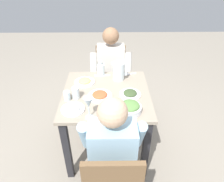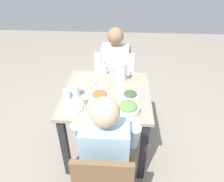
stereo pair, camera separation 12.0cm
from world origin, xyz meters
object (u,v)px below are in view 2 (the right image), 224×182
object	(u,v)px
salad_bowl	(128,108)
water_pitcher	(121,71)
plate_dolmas	(130,94)
oil_carafe	(104,70)
chair_far	(115,76)
wine_glass	(86,102)
dining_table	(107,104)
diner_far	(115,74)
diner_near	(107,149)
water_glass_center	(67,94)
plate_yoghurt	(71,107)
water_glass_near_left	(76,91)
plate_rice_curry	(100,95)
water_glass_far_right	(108,105)
plate_fries	(86,80)

from	to	relation	value
salad_bowl	water_pitcher	bearing A→B (deg)	97.94
plate_dolmas	oil_carafe	size ratio (longest dim) A/B	1.22
salad_bowl	chair_far	bearing A→B (deg)	98.12
wine_glass	dining_table	bearing A→B (deg)	69.41
chair_far	diner_far	world-z (taller)	diner_far
oil_carafe	diner_near	bearing A→B (deg)	-83.31
water_glass_center	wine_glass	bearing A→B (deg)	-48.31
diner_far	plate_yoghurt	bearing A→B (deg)	-111.73
plate_dolmas	water_glass_near_left	bearing A→B (deg)	-175.37
dining_table	oil_carafe	world-z (taller)	oil_carafe
water_pitcher	water_glass_near_left	xyz separation A→B (m)	(-0.40, -0.33, -0.04)
dining_table	plate_rice_curry	bearing A→B (deg)	-134.63
plate_yoghurt	water_glass_near_left	distance (m)	0.18
water_pitcher	wine_glass	xyz separation A→B (m)	(-0.26, -0.60, 0.05)
chair_far	water_glass_near_left	size ratio (longest dim) A/B	7.79
chair_far	plate_yoghurt	bearing A→B (deg)	-107.73
water_glass_far_right	chair_far	bearing A→B (deg)	88.93
diner_near	wine_glass	xyz separation A→B (m)	(-0.18, 0.23, 0.26)
salad_bowl	water_glass_center	distance (m)	0.57
plate_rice_curry	water_glass_near_left	bearing A→B (deg)	-174.84
plate_dolmas	oil_carafe	bearing A→B (deg)	126.38
diner_far	plate_dolmas	size ratio (longest dim) A/B	5.77
diner_near	water_glass_center	bearing A→B (deg)	130.14
plate_rice_curry	water_glass_far_right	bearing A→B (deg)	-64.52
oil_carafe	plate_fries	bearing A→B (deg)	-134.74
wine_glass	plate_rice_curry	bearing A→B (deg)	75.82
dining_table	salad_bowl	bearing A→B (deg)	-53.86
plate_rice_curry	plate_dolmas	size ratio (longest dim) A/B	1.12
plate_yoghurt	plate_rice_curry	bearing A→B (deg)	40.87
plate_dolmas	water_glass_near_left	distance (m)	0.50
plate_yoghurt	chair_far	bearing A→B (deg)	72.27
chair_far	oil_carafe	size ratio (longest dim) A/B	5.27
salad_bowl	wine_glass	xyz separation A→B (m)	(-0.33, -0.07, 0.10)
water_pitcher	oil_carafe	xyz separation A→B (m)	(-0.19, 0.09, -0.04)
diner_near	diner_far	xyz separation A→B (m)	(0.00, 1.15, 0.00)
dining_table	oil_carafe	bearing A→B (deg)	99.74
water_glass_near_left	wine_glass	distance (m)	0.32
dining_table	oil_carafe	size ratio (longest dim) A/B	5.00
wine_glass	oil_carafe	xyz separation A→B (m)	(0.07, 0.70, -0.09)
water_pitcher	wine_glass	world-z (taller)	wine_glass
dining_table	plate_fries	xyz separation A→B (m)	(-0.22, 0.18, 0.16)
diner_near	plate_dolmas	world-z (taller)	diner_near
water_pitcher	water_glass_far_right	world-z (taller)	water_pitcher
water_pitcher	diner_far	bearing A→B (deg)	103.42
chair_far	salad_bowl	size ratio (longest dim) A/B	4.49
salad_bowl	oil_carafe	distance (m)	0.67
salad_bowl	plate_rice_curry	world-z (taller)	salad_bowl
water_pitcher	water_glass_near_left	bearing A→B (deg)	-140.38
dining_table	plate_rice_curry	world-z (taller)	plate_rice_curry
water_glass_near_left	water_glass_far_right	bearing A→B (deg)	-28.84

